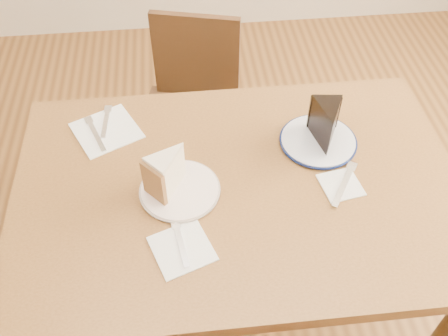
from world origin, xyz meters
The scene contains 14 objects.
ground centered at (0.00, 0.00, 0.00)m, with size 4.00×4.00×0.00m, color #523115.
table centered at (0.00, 0.00, 0.65)m, with size 1.20×0.80×0.75m.
chair_far centered at (-0.10, 0.64, 0.45)m, with size 0.48×0.48×0.81m.
plate_cream centered at (-0.16, -0.01, 0.76)m, with size 0.20×0.20×0.01m, color white.
plate_navy centered at (0.25, 0.13, 0.76)m, with size 0.21×0.21×0.01m, color white.
carrot_cake centered at (-0.18, 0.01, 0.81)m, with size 0.07×0.11×0.11m, color white, non-canonical shape.
chocolate_cake centered at (0.26, 0.12, 0.82)m, with size 0.08×0.12×0.11m, color black, non-canonical shape.
napkin_cream centered at (-0.16, -0.19, 0.75)m, with size 0.13×0.13×0.00m, color white.
napkin_navy centered at (0.27, -0.03, 0.75)m, with size 0.10×0.10×0.00m, color white.
napkin_spare centered at (-0.36, 0.24, 0.75)m, with size 0.17×0.17×0.00m, color white.
fork_cream centered at (-0.16, -0.18, 0.76)m, with size 0.01×0.14×0.00m, color white.
knife_navy centered at (0.28, -0.04, 0.76)m, with size 0.02×0.17×0.00m, color silver.
fork_spare centered at (-0.37, 0.28, 0.76)m, with size 0.01×0.14×0.00m, color silver.
knife_spare centered at (-0.39, 0.23, 0.76)m, with size 0.01×0.16×0.00m, color silver.
Camera 1 is at (-0.13, -0.86, 1.76)m, focal length 40.00 mm.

